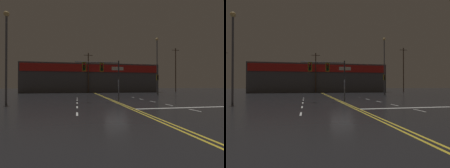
{
  "view_description": "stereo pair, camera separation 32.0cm",
  "coord_description": "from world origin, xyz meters",
  "views": [
    {
      "loc": [
        -4.19,
        -18.45,
        1.79
      ],
      "look_at": [
        0.0,
        2.51,
        2.0
      ],
      "focal_mm": 28.0,
      "sensor_mm": 36.0,
      "label": 1
    },
    {
      "loc": [
        -3.88,
        -18.51,
        1.79
      ],
      "look_at": [
        0.0,
        2.51,
        2.0
      ],
      "focal_mm": 28.0,
      "sensor_mm": 36.0,
      "label": 2
    }
  ],
  "objects": [
    {
      "name": "traffic_signal_corner_northeast",
      "position": [
        9.73,
        10.06,
        2.76
      ],
      "size": [
        0.42,
        0.36,
        3.75
      ],
      "color": "#38383D",
      "rests_on": "ground"
    },
    {
      "name": "ground_plane",
      "position": [
        0.0,
        0.0,
        0.0
      ],
      "size": [
        200.0,
        200.0,
        0.0
      ],
      "primitive_type": "plane",
      "color": "black"
    },
    {
      "name": "streetlight_near_left",
      "position": [
        11.72,
        14.42,
        7.15
      ],
      "size": [
        0.56,
        0.56,
        11.51
      ],
      "color": "#59595E",
      "rests_on": "ground"
    },
    {
      "name": "road_markings",
      "position": [
        0.7,
        -0.95,
        0.0
      ],
      "size": [
        12.46,
        60.0,
        0.01
      ],
      "color": "gold",
      "rests_on": "ground"
    },
    {
      "name": "utility_pole_row",
      "position": [
        1.17,
        26.45,
        5.71
      ],
      "size": [
        48.56,
        0.26,
        12.47
      ],
      "color": "#4C3828",
      "rests_on": "ground"
    },
    {
      "name": "streetlight_near_right",
      "position": [
        -11.29,
        1.05,
        6.01
      ],
      "size": [
        0.56,
        0.56,
        9.41
      ],
      "color": "#59595E",
      "rests_on": "ground"
    },
    {
      "name": "building_backdrop",
      "position": [
        0.0,
        31.85,
        3.86
      ],
      "size": [
        36.25,
        10.23,
        7.69
      ],
      "color": "#4C4C51",
      "rests_on": "ground"
    },
    {
      "name": "traffic_signal_median",
      "position": [
        -1.62,
        1.1,
        3.56
      ],
      "size": [
        5.0,
        0.36,
        4.68
      ],
      "color": "#38383D",
      "rests_on": "ground"
    }
  ]
}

